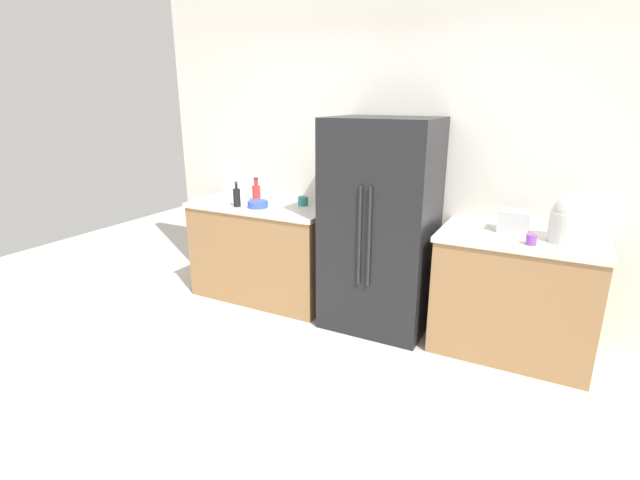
# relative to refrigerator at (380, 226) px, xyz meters

# --- Properties ---
(ground_plane) EXTENTS (9.37, 9.37, 0.00)m
(ground_plane) POSITION_rel_refrigerator_xyz_m (-0.10, -1.39, -0.88)
(ground_plane) COLOR beige
(kitchen_back_panel) EXTENTS (4.68, 0.10, 2.85)m
(kitchen_back_panel) POSITION_rel_refrigerator_xyz_m (-0.10, 0.40, 0.55)
(kitchen_back_panel) COLOR silver
(kitchen_back_panel) RESTS_ON ground_plane
(counter_left) EXTENTS (1.39, 0.66, 0.94)m
(counter_left) POSITION_rel_refrigerator_xyz_m (-1.19, 0.03, -0.41)
(counter_left) COLOR #9E7247
(counter_left) RESTS_ON ground_plane
(counter_right) EXTENTS (1.16, 0.66, 0.94)m
(counter_right) POSITION_rel_refrigerator_xyz_m (1.08, 0.03, -0.41)
(counter_right) COLOR #9E7247
(counter_right) RESTS_ON ground_plane
(refrigerator) EXTENTS (0.86, 0.69, 1.76)m
(refrigerator) POSITION_rel_refrigerator_xyz_m (0.00, 0.00, 0.00)
(refrigerator) COLOR black
(refrigerator) RESTS_ON ground_plane
(toaster) EXTENTS (0.21, 0.17, 0.16)m
(toaster) POSITION_rel_refrigerator_xyz_m (1.01, 0.12, 0.14)
(toaster) COLOR silver
(toaster) RESTS_ON counter_right
(rice_cooker) EXTENTS (0.27, 0.27, 0.33)m
(rice_cooker) POSITION_rel_refrigerator_xyz_m (1.37, 0.03, 0.22)
(rice_cooker) COLOR silver
(rice_cooker) RESTS_ON counter_right
(bottle_a) EXTENTS (0.08, 0.08, 0.23)m
(bottle_a) POSITION_rel_refrigerator_xyz_m (-1.33, 0.12, 0.15)
(bottle_a) COLOR red
(bottle_a) RESTS_ON counter_left
(bottle_b) EXTENTS (0.07, 0.07, 0.23)m
(bottle_b) POSITION_rel_refrigerator_xyz_m (-1.34, -0.17, 0.15)
(bottle_b) COLOR black
(bottle_b) RESTS_ON counter_left
(cup_a) EXTENTS (0.10, 0.10, 0.08)m
(cup_a) POSITION_rel_refrigerator_xyz_m (-0.83, 0.16, 0.10)
(cup_a) COLOR teal
(cup_a) RESTS_ON counter_left
(cup_b) EXTENTS (0.07, 0.07, 0.07)m
(cup_b) POSITION_rel_refrigerator_xyz_m (1.15, -0.17, 0.10)
(cup_b) COLOR purple
(cup_b) RESTS_ON counter_right
(bowl_a) EXTENTS (0.19, 0.19, 0.06)m
(bowl_a) POSITION_rel_refrigerator_xyz_m (-1.15, -0.11, 0.09)
(bowl_a) COLOR blue
(bowl_a) RESTS_ON counter_left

